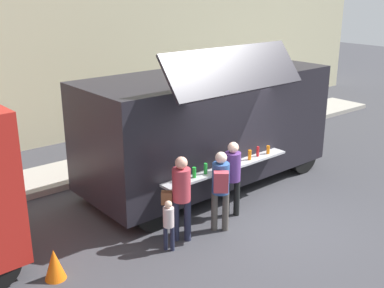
% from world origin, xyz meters
% --- Properties ---
extents(ground_plane, '(60.00, 60.00, 0.00)m').
position_xyz_m(ground_plane, '(0.00, 0.00, 0.00)').
color(ground_plane, '#38383D').
extents(curb_strip, '(28.00, 1.60, 0.15)m').
position_xyz_m(curb_strip, '(-3.63, 4.84, 0.07)').
color(curb_strip, '#9E998E').
rests_on(curb_strip, ground).
extents(food_truck_main, '(6.26, 3.16, 3.53)m').
position_xyz_m(food_truck_main, '(0.37, 2.22, 1.52)').
color(food_truck_main, black).
rests_on(food_truck_main, ground).
extents(traffic_cone_orange, '(0.36, 0.36, 0.55)m').
position_xyz_m(traffic_cone_orange, '(-4.28, 0.74, 0.28)').
color(traffic_cone_orange, orange).
rests_on(traffic_cone_orange, ground).
extents(trash_bin, '(0.60, 0.60, 0.87)m').
position_xyz_m(trash_bin, '(4.85, 4.54, 0.44)').
color(trash_bin, '#2E5F36').
rests_on(trash_bin, ground).
extents(customer_front_ordering, '(0.52, 0.41, 1.65)m').
position_xyz_m(customer_front_ordering, '(-0.39, 0.58, 0.98)').
color(customer_front_ordering, black).
rests_on(customer_front_ordering, ground).
extents(customer_mid_with_backpack, '(0.50, 0.53, 1.67)m').
position_xyz_m(customer_mid_with_backpack, '(-1.02, 0.23, 1.02)').
color(customer_mid_with_backpack, '#4E4843').
rests_on(customer_mid_with_backpack, ground).
extents(customer_rear_waiting, '(0.51, 0.48, 1.72)m').
position_xyz_m(customer_rear_waiting, '(-1.85, 0.43, 1.02)').
color(customer_rear_waiting, '#202238').
rests_on(customer_rear_waiting, ground).
extents(child_near_queue, '(0.20, 0.20, 1.01)m').
position_xyz_m(child_near_queue, '(-2.25, 0.28, 0.60)').
color(child_near_queue, '#1F2239').
rests_on(child_near_queue, ground).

